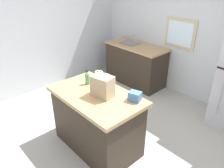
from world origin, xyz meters
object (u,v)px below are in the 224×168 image
object	(u,v)px
small_box	(135,96)
bottle	(87,78)
shopping_bag	(103,86)
kitchen_island	(97,121)

from	to	relation	value
small_box	bottle	distance (m)	0.82
shopping_bag	small_box	world-z (taller)	shopping_bag
small_box	bottle	size ratio (longest dim) A/B	0.68
small_box	bottle	bearing A→B (deg)	-168.10
kitchen_island	small_box	size ratio (longest dim) A/B	8.83
kitchen_island	shopping_bag	world-z (taller)	shopping_bag
shopping_bag	bottle	world-z (taller)	shopping_bag
kitchen_island	small_box	bearing A→B (deg)	29.31
shopping_bag	small_box	distance (m)	0.45
kitchen_island	shopping_bag	distance (m)	0.61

